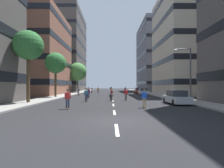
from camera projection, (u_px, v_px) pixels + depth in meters
ground_plane at (112, 94)px, 39.57m from camera, size 178.47×178.47×0.00m
sidewalk_left at (74, 93)px, 43.21m from camera, size 3.12×81.80×0.14m
sidewalk_right at (150, 93)px, 43.37m from camera, size 3.12×81.80×0.14m
lane_markings at (112, 94)px, 40.33m from camera, size 0.16×67.20×0.01m
building_left_mid at (27, 54)px, 38.94m from camera, size 16.89×17.05×18.40m
building_left_far at (60, 52)px, 65.28m from camera, size 16.89×22.00×30.11m
building_right_mid at (197, 44)px, 39.27m from camera, size 16.89×16.34×23.29m
building_right_far at (162, 58)px, 65.57m from camera, size 16.89×21.52×25.79m
parked_car_near at (143, 92)px, 37.98m from camera, size 1.82×4.40×1.52m
parked_car_mid at (139, 91)px, 44.12m from camera, size 1.82×4.40×1.52m
parked_car_far at (176, 98)px, 18.81m from camera, size 1.82×4.40×1.52m
street_tree_near at (56, 63)px, 29.07m from camera, size 3.56×3.56×7.58m
street_tree_mid at (29, 46)px, 19.48m from camera, size 3.37×3.37×8.25m
street_tree_far at (78, 72)px, 48.43m from camera, size 5.19×5.19×8.50m
streetlamp_right at (188, 69)px, 20.59m from camera, size 2.13×0.30×6.50m
skater_0 at (144, 97)px, 15.60m from camera, size 0.56×0.92×1.78m
skater_1 at (92, 89)px, 45.91m from camera, size 0.53×0.90×1.78m
skater_2 at (125, 89)px, 47.42m from camera, size 0.57×0.92×1.78m
skater_3 at (98, 89)px, 49.02m from camera, size 0.56×0.92×1.78m
skater_4 at (111, 90)px, 40.88m from camera, size 0.57×0.92×1.78m
skater_5 at (86, 94)px, 21.37m from camera, size 0.56×0.92×1.78m
skater_6 at (126, 93)px, 23.25m from camera, size 0.54×0.91×1.78m
skater_7 at (110, 92)px, 28.36m from camera, size 0.53×0.90×1.78m
skater_8 at (68, 98)px, 14.79m from camera, size 0.56×0.92×1.78m
skater_9 at (79, 91)px, 34.51m from camera, size 0.55×0.92×1.78m
skater_10 at (111, 90)px, 37.01m from camera, size 0.54×0.91×1.78m
skater_11 at (88, 92)px, 27.31m from camera, size 0.57×0.92×1.78m
skater_12 at (111, 93)px, 22.65m from camera, size 0.56×0.92×1.78m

